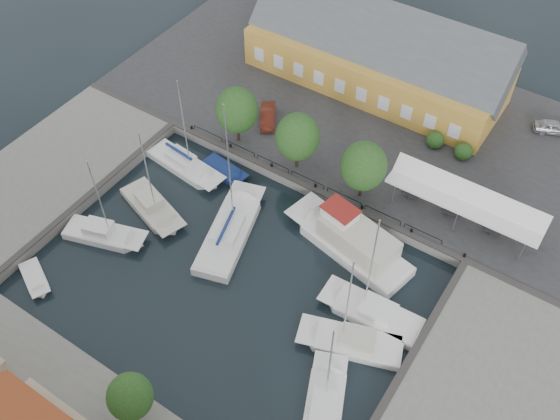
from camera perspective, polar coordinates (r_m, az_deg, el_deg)
name	(u,v)px	position (r m, az deg, el deg)	size (l,w,h in m)	color
ground	(242,264)	(54.79, -3.47, -4.99)	(140.00, 140.00, 0.00)	black
north_quay	(367,116)	(68.13, 7.98, 8.47)	(56.00, 26.00, 1.00)	#2D2D30
west_quay	(48,175)	(65.17, -20.48, 3.02)	(12.00, 24.00, 1.00)	slate
east_quay	(473,415)	(49.44, 17.22, -17.43)	(12.00, 24.00, 1.00)	slate
quay_edge_fittings	(273,222)	(56.30, -0.68, -1.10)	(56.00, 24.72, 0.40)	#383533
warehouse	(373,53)	(70.51, 8.52, 14.01)	(28.56, 14.00, 9.55)	gold
tent_canopy	(467,199)	(57.01, 16.69, 0.98)	(14.00, 4.00, 2.83)	white
quay_trees	(297,137)	(58.54, 1.61, 6.70)	(18.20, 4.20, 6.30)	black
car_silver	(553,127)	(70.26, 23.72, 6.96)	(1.58, 3.93, 1.34)	#B0B1B8
car_red	(268,116)	(65.70, -1.12, 8.59)	(1.49, 4.26, 1.40)	#5A1F14
center_sailboat	(230,233)	(56.58, -4.62, -2.09)	(6.23, 11.43, 14.90)	white
trawler	(352,243)	(55.21, 6.60, -3.00)	(12.98, 6.31, 5.00)	white
east_boat_a	(373,314)	(52.15, 8.49, -9.36)	(8.79, 3.24, 12.18)	white
east_boat_b	(353,343)	(50.56, 6.66, -12.01)	(8.72, 5.22, 11.43)	white
east_boat_c	(324,410)	(47.92, 4.00, -17.79)	(5.64, 8.71, 10.80)	white
west_boat_a	(184,166)	(63.00, -8.73, 4.00)	(9.13, 3.50, 11.77)	white
west_boat_b	(152,208)	(59.69, -11.60, 0.20)	(8.21, 4.97, 10.80)	beige
west_boat_c	(104,235)	(58.57, -15.82, -2.22)	(7.93, 4.59, 10.44)	white
launch_sw	(35,279)	(57.61, -21.46, -5.93)	(4.51, 3.25, 0.98)	white
launch_nw	(224,171)	(62.28, -5.17, 3.57)	(5.28, 2.69, 0.88)	navy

